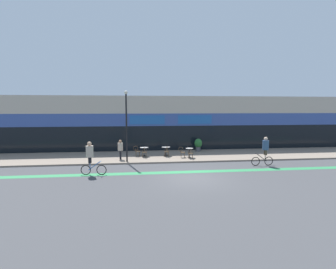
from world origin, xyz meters
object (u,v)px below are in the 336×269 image
(cafe_chair_0_near, at_px, (144,151))
(cafe_chair_2_side, at_px, (182,151))
(cyclist_0, at_px, (265,149))
(cafe_chair_0_side, at_px, (137,150))
(lamp_post, at_px, (126,121))
(bistro_table_0, at_px, (144,150))
(planter_pot, at_px, (198,144))
(bistro_table_1, at_px, (166,149))
(pedestrian_near_end, at_px, (120,148))
(cafe_chair_1_near, at_px, (167,151))
(cyclist_1, at_px, (90,155))
(cafe_chair_2_near, at_px, (191,152))
(bistro_table_2, at_px, (189,151))

(cafe_chair_0_near, distance_m, cafe_chair_2_side, 3.15)
(cafe_chair_0_near, height_order, cyclist_0, cyclist_0)
(cafe_chair_0_side, height_order, lamp_post, lamp_post)
(bistro_table_0, distance_m, planter_pot, 5.58)
(cafe_chair_0_side, xyz_separation_m, planter_pot, (5.85, 1.97, 0.17))
(cafe_chair_2_side, bearing_deg, bistro_table_1, 147.98)
(planter_pot, xyz_separation_m, pedestrian_near_end, (-7.16, -3.16, 0.26))
(bistro_table_1, xyz_separation_m, cafe_chair_1_near, (0.01, -0.63, -0.03))
(bistro_table_1, xyz_separation_m, cyclist_1, (-5.44, -5.60, 0.62))
(cafe_chair_0_near, distance_m, cafe_chair_0_side, 0.88)
(cafe_chair_1_near, bearing_deg, pedestrian_near_end, 93.28)
(planter_pot, bearing_deg, bistro_table_1, -150.45)
(cafe_chair_1_near, distance_m, pedestrian_near_end, 3.92)
(cafe_chair_0_near, height_order, cafe_chair_2_near, same)
(cafe_chair_2_side, bearing_deg, cafe_chair_2_near, -37.66)
(cafe_chair_2_side, bearing_deg, cyclist_0, -21.64)
(bistro_table_1, distance_m, cafe_chair_0_near, 2.02)
(bistro_table_2, xyz_separation_m, cafe_chair_0_near, (-3.75, 0.36, -0.03))
(cyclist_1, bearing_deg, planter_pot, 46.10)
(cafe_chair_0_side, bearing_deg, cafe_chair_0_near, -49.83)
(cafe_chair_0_side, relative_size, cyclist_0, 0.42)
(cafe_chair_0_side, height_order, cyclist_0, cyclist_0)
(bistro_table_2, height_order, cafe_chair_0_side, cafe_chair_0_side)
(cafe_chair_2_near, xyz_separation_m, cyclist_0, (5.02, -2.61, 0.63))
(bistro_table_2, xyz_separation_m, pedestrian_near_end, (-5.69, -0.21, 0.40))
(bistro_table_2, distance_m, pedestrian_near_end, 5.71)
(pedestrian_near_end, bearing_deg, cafe_chair_0_side, 34.12)
(bistro_table_1, relative_size, cyclist_1, 0.35)
(cyclist_0, bearing_deg, bistro_table_2, -33.29)
(cafe_chair_0_near, xyz_separation_m, planter_pot, (5.22, 2.59, 0.17))
(lamp_post, bearing_deg, cafe_chair_0_near, 48.25)
(bistro_table_1, distance_m, pedestrian_near_end, 4.06)
(cafe_chair_1_near, distance_m, cafe_chair_2_near, 2.12)
(bistro_table_0, relative_size, bistro_table_2, 0.99)
(cafe_chair_2_side, xyz_separation_m, lamp_post, (-4.52, -1.21, 2.60))
(cafe_chair_2_side, height_order, planter_pot, planter_pot)
(bistro_table_2, relative_size, planter_pot, 0.64)
(bistro_table_2, xyz_separation_m, lamp_post, (-5.14, -1.20, 2.58))
(cafe_chair_0_near, xyz_separation_m, cafe_chair_2_side, (3.13, -0.35, 0.00))
(planter_pot, xyz_separation_m, lamp_post, (-6.61, -4.14, 2.44))
(cafe_chair_2_side, bearing_deg, pedestrian_near_end, -169.13)
(bistro_table_2, height_order, cyclist_1, cyclist_1)
(lamp_post, height_order, pedestrian_near_end, lamp_post)
(cafe_chair_2_near, distance_m, cafe_chair_2_side, 0.88)
(cafe_chair_0_side, xyz_separation_m, cyclist_1, (-2.92, -5.51, 0.65))
(cafe_chair_0_side, bearing_deg, planter_pot, 13.48)
(bistro_table_0, bearing_deg, bistro_table_2, -14.68)
(cafe_chair_1_near, height_order, cafe_chair_2_side, same)
(cafe_chair_0_side, xyz_separation_m, pedestrian_near_end, (-1.31, -1.19, 0.42))
(bistro_table_2, height_order, pedestrian_near_end, pedestrian_near_end)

